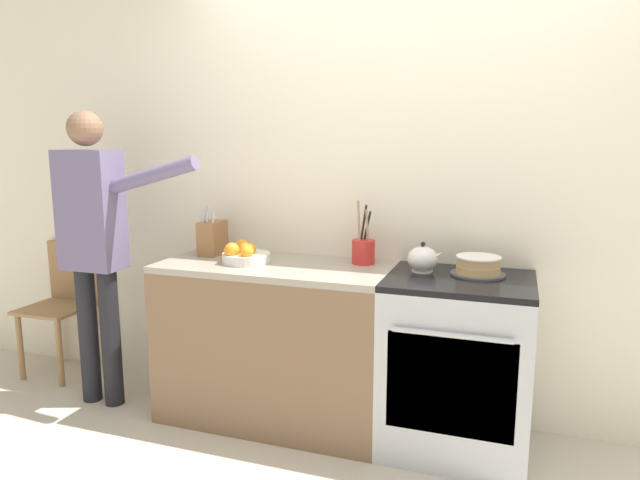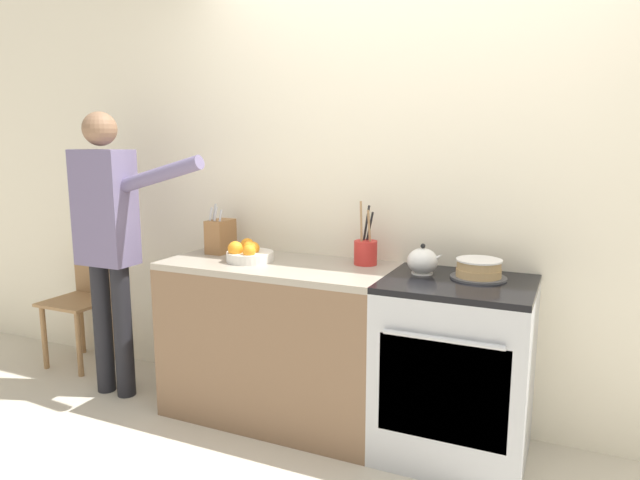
{
  "view_description": "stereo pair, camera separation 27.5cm",
  "coord_description": "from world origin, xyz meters",
  "px_view_note": "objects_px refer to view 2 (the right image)",
  "views": [
    {
      "loc": [
        0.55,
        -2.46,
        1.54
      ],
      "look_at": [
        -0.4,
        0.27,
        1.03
      ],
      "focal_mm": 32.0,
      "sensor_mm": 36.0,
      "label": 1
    },
    {
      "loc": [
        0.8,
        -2.36,
        1.54
      ],
      "look_at": [
        -0.4,
        0.27,
        1.03
      ],
      "focal_mm": 32.0,
      "sensor_mm": 36.0,
      "label": 2
    }
  ],
  "objects_px": {
    "utensil_crock": "(366,251)",
    "layer_cake": "(479,269)",
    "fruit_bowl": "(248,253)",
    "person_baker": "(107,230)",
    "dining_chair": "(87,292)",
    "stove_range": "(455,369)",
    "tea_kettle": "(423,261)",
    "knife_block": "(221,236)"
  },
  "relations": [
    {
      "from": "dining_chair",
      "to": "fruit_bowl",
      "type": "bearing_deg",
      "value": -1.76
    },
    {
      "from": "knife_block",
      "to": "dining_chair",
      "type": "relative_size",
      "value": 0.34
    },
    {
      "from": "stove_range",
      "to": "knife_block",
      "type": "distance_m",
      "value": 1.52
    },
    {
      "from": "layer_cake",
      "to": "fruit_bowl",
      "type": "distance_m",
      "value": 1.22
    },
    {
      "from": "fruit_bowl",
      "to": "person_baker",
      "type": "height_order",
      "value": "person_baker"
    },
    {
      "from": "person_baker",
      "to": "dining_chair",
      "type": "xyz_separation_m",
      "value": [
        -0.56,
        0.34,
        -0.52
      ]
    },
    {
      "from": "fruit_bowl",
      "to": "dining_chair",
      "type": "distance_m",
      "value": 1.52
    },
    {
      "from": "dining_chair",
      "to": "utensil_crock",
      "type": "bearing_deg",
      "value": 5.79
    },
    {
      "from": "utensil_crock",
      "to": "layer_cake",
      "type": "bearing_deg",
      "value": -6.85
    },
    {
      "from": "stove_range",
      "to": "tea_kettle",
      "type": "distance_m",
      "value": 0.55
    },
    {
      "from": "knife_block",
      "to": "person_baker",
      "type": "relative_size",
      "value": 0.17
    },
    {
      "from": "stove_range",
      "to": "utensil_crock",
      "type": "relative_size",
      "value": 2.6
    },
    {
      "from": "dining_chair",
      "to": "stove_range",
      "type": "bearing_deg",
      "value": 2.26
    },
    {
      "from": "stove_range",
      "to": "tea_kettle",
      "type": "relative_size",
      "value": 4.75
    },
    {
      "from": "tea_kettle",
      "to": "dining_chair",
      "type": "xyz_separation_m",
      "value": [
        -2.39,
        0.1,
        -0.45
      ]
    },
    {
      "from": "utensil_crock",
      "to": "person_baker",
      "type": "bearing_deg",
      "value": -167.66
    },
    {
      "from": "stove_range",
      "to": "fruit_bowl",
      "type": "height_order",
      "value": "fruit_bowl"
    },
    {
      "from": "knife_block",
      "to": "fruit_bowl",
      "type": "bearing_deg",
      "value": -26.84
    },
    {
      "from": "layer_cake",
      "to": "fruit_bowl",
      "type": "relative_size",
      "value": 1.03
    },
    {
      "from": "utensil_crock",
      "to": "stove_range",
      "type": "bearing_deg",
      "value": -17.1
    },
    {
      "from": "utensil_crock",
      "to": "fruit_bowl",
      "type": "bearing_deg",
      "value": -162.97
    },
    {
      "from": "stove_range",
      "to": "fruit_bowl",
      "type": "bearing_deg",
      "value": -178.69
    },
    {
      "from": "layer_cake",
      "to": "dining_chair",
      "type": "bearing_deg",
      "value": 178.22
    },
    {
      "from": "knife_block",
      "to": "dining_chair",
      "type": "xyz_separation_m",
      "value": [
        -1.17,
        0.06,
        -0.48
      ]
    },
    {
      "from": "knife_block",
      "to": "person_baker",
      "type": "xyz_separation_m",
      "value": [
        -0.6,
        -0.28,
        0.04
      ]
    },
    {
      "from": "layer_cake",
      "to": "dining_chair",
      "type": "height_order",
      "value": "layer_cake"
    },
    {
      "from": "fruit_bowl",
      "to": "tea_kettle",
      "type": "bearing_deg",
      "value": 6.1
    },
    {
      "from": "tea_kettle",
      "to": "fruit_bowl",
      "type": "xyz_separation_m",
      "value": [
        -0.95,
        -0.1,
        -0.02
      ]
    },
    {
      "from": "utensil_crock",
      "to": "tea_kettle",
      "type": "bearing_deg",
      "value": -14.6
    },
    {
      "from": "knife_block",
      "to": "person_baker",
      "type": "bearing_deg",
      "value": -155.24
    },
    {
      "from": "stove_range",
      "to": "utensil_crock",
      "type": "xyz_separation_m",
      "value": [
        -0.53,
        0.16,
        0.51
      ]
    },
    {
      "from": "tea_kettle",
      "to": "fruit_bowl",
      "type": "height_order",
      "value": "tea_kettle"
    },
    {
      "from": "tea_kettle",
      "to": "fruit_bowl",
      "type": "bearing_deg",
      "value": -173.9
    },
    {
      "from": "stove_range",
      "to": "layer_cake",
      "type": "xyz_separation_m",
      "value": [
        0.08,
        0.09,
        0.49
      ]
    },
    {
      "from": "knife_block",
      "to": "person_baker",
      "type": "height_order",
      "value": "person_baker"
    },
    {
      "from": "fruit_bowl",
      "to": "knife_block",
      "type": "bearing_deg",
      "value": 153.16
    },
    {
      "from": "tea_kettle",
      "to": "person_baker",
      "type": "bearing_deg",
      "value": -172.52
    },
    {
      "from": "tea_kettle",
      "to": "layer_cake",
      "type": "bearing_deg",
      "value": 3.05
    },
    {
      "from": "stove_range",
      "to": "tea_kettle",
      "type": "xyz_separation_m",
      "value": [
        -0.19,
        0.08,
        0.5
      ]
    },
    {
      "from": "stove_range",
      "to": "knife_block",
      "type": "height_order",
      "value": "knife_block"
    },
    {
      "from": "stove_range",
      "to": "person_baker",
      "type": "height_order",
      "value": "person_baker"
    },
    {
      "from": "layer_cake",
      "to": "person_baker",
      "type": "height_order",
      "value": "person_baker"
    }
  ]
}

